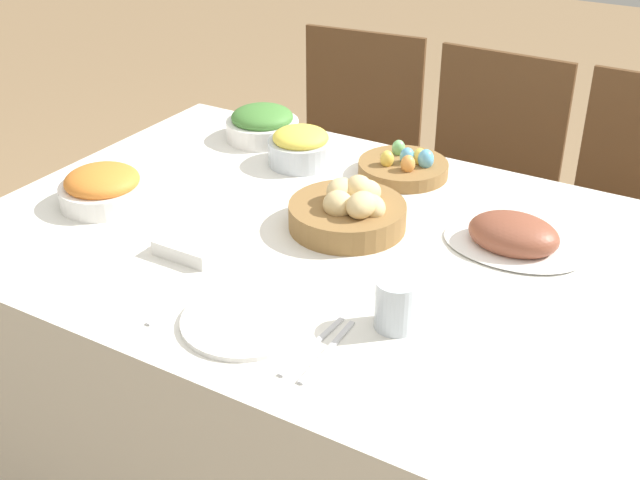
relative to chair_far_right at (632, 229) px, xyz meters
name	(u,v)px	position (x,y,z in m)	size (l,w,h in m)	color
dining_table	(340,381)	(-0.46, -0.89, -0.12)	(1.61, 1.07, 0.77)	silver
chair_far_right	(632,229)	(0.00, 0.00, 0.00)	(0.43, 0.43, 0.92)	brown
chair_far_center	(478,193)	(-0.47, 0.00, 0.00)	(0.43, 0.43, 0.92)	brown
chair_far_left	(348,162)	(-0.94, 0.00, 0.00)	(0.46, 0.46, 0.92)	brown
bread_basket	(350,211)	(-0.48, -0.83, 0.30)	(0.26, 0.26, 0.12)	olive
egg_basket	(404,167)	(-0.50, -0.52, 0.28)	(0.23, 0.23, 0.08)	olive
ham_platter	(513,237)	(-0.14, -0.73, 0.29)	(0.30, 0.21, 0.08)	white
pineapple_bowl	(301,147)	(-0.76, -0.59, 0.31)	(0.17, 0.17, 0.10)	silver
green_salad_bowl	(262,124)	(-0.94, -0.49, 0.30)	(0.20, 0.20, 0.09)	white
carrot_bowl	(103,188)	(-1.03, -1.02, 0.30)	(0.20, 0.20, 0.09)	white
dinner_plate	(245,321)	(-0.47, -1.24, 0.26)	(0.24, 0.24, 0.01)	white
fork	(184,299)	(-0.61, -1.24, 0.26)	(0.02, 0.19, 0.00)	silver
knife	(313,346)	(-0.33, -1.24, 0.26)	(0.02, 0.19, 0.00)	silver
spoon	(328,351)	(-0.30, -1.24, 0.26)	(0.02, 0.19, 0.00)	silver
drinking_cup	(396,304)	(-0.23, -1.12, 0.31)	(0.08, 0.08, 0.10)	silver
butter_dish	(189,248)	(-0.71, -1.10, 0.28)	(0.13, 0.08, 0.03)	white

